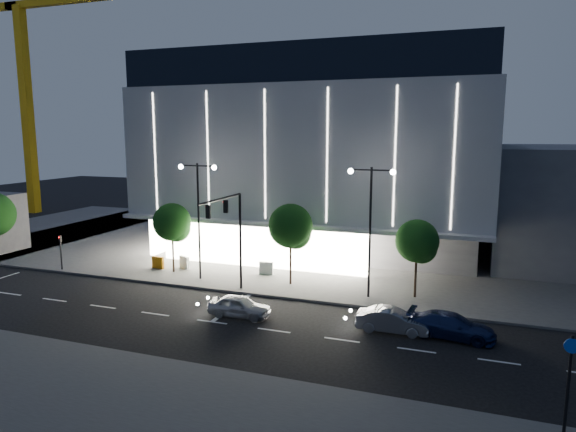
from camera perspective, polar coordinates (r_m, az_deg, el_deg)
The scene contains 19 objects.
ground at distance 33.93m, azimuth -10.26°, elevation -10.24°, with size 160.00×160.00×0.00m, color black.
sidewalk_museum at distance 53.96m, azimuth 7.34°, elevation -2.75°, with size 70.00×40.00×0.15m, color #474747.
sidewalk_near at distance 22.23m, azimuth -14.85°, elevation -21.24°, with size 70.00×10.00×0.15m, color #474747.
museum at distance 51.65m, azimuth 4.94°, elevation 7.06°, with size 30.00×25.80×18.00m.
traffic_mast at distance 35.03m, azimuth -6.35°, elevation -1.01°, with size 0.33×5.89×7.07m.
street_lamp_west at distance 39.06m, azimuth -9.93°, elevation 1.36°, with size 3.16×0.36×9.00m.
street_lamp_east at distance 34.56m, azimuth 9.15°, elevation 0.35°, with size 3.16×0.36×9.00m.
ped_signal_far at distance 45.75m, azimuth -23.94°, elevation -3.34°, with size 0.22×0.24×3.00m.
cycle_sign_pole at distance 22.29m, azimuth 28.74°, elevation -15.63°, with size 0.56×0.13×4.00m.
tower_crane at distance 80.27m, azimuth -26.79°, elevation 14.94°, with size 32.00×2.00×28.50m.
tree_left at distance 41.75m, azimuth -12.72°, elevation -0.90°, with size 3.02×3.02×5.72m.
tree_mid at distance 37.34m, azimuth 0.34°, elevation -1.39°, with size 3.25×3.25×6.15m.
tree_right at distance 35.52m, azimuth 14.18°, elevation -2.97°, with size 2.91×2.91×5.51m.
car_lead at distance 32.20m, azimuth -5.42°, elevation -9.95°, with size 1.57×3.90×1.33m, color #A4A6AC.
car_second at distance 30.34m, azimuth 11.54°, elevation -11.31°, with size 1.43×4.10×1.35m, color #96989D.
car_third at distance 30.37m, azimuth 17.70°, elevation -11.54°, with size 1.92×4.73×1.37m, color #14204D.
barrier_a at distance 43.75m, azimuth -14.25°, elevation -5.03°, with size 1.10×0.25×1.00m, color #CC700B.
barrier_b at distance 43.32m, azimuth -11.44°, elevation -5.07°, with size 1.10×0.25×1.00m, color white.
barrier_d at distance 40.73m, azimuth -2.44°, elevation -5.81°, with size 1.10×0.25×1.00m, color silver.
Camera 1 is at (16.25, -27.57, 11.25)m, focal length 32.00 mm.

